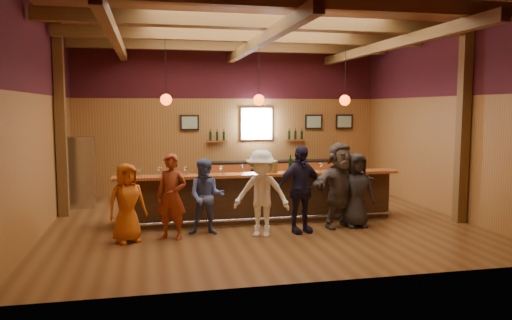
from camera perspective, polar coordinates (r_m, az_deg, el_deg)
The scene contains 27 objects.
room at distance 11.04m, azimuth 0.27°, elevation 9.53°, with size 9.04×9.00×4.52m.
bar_counter at distance 11.29m, azimuth 0.24°, elevation -4.26°, with size 6.30×1.07×1.11m.
back_bar_cabinet at distance 15.00m, azimuth 1.73°, elevation -1.88°, with size 4.00×0.52×0.95m.
window at distance 15.00m, azimuth 0.06°, elevation 4.15°, with size 0.95×0.09×0.95m.
framed_pictures at distance 15.19m, azimuth 3.27°, elevation 4.36°, with size 5.35×0.05×0.45m.
wine_shelves at distance 14.95m, azimuth 0.11°, elevation 2.50°, with size 3.00×0.18×0.30m.
pendant_lights at distance 10.97m, azimuth 0.33°, elevation 6.91°, with size 4.24×0.24×1.37m.
stainless_fridge at distance 13.52m, azimuth -19.42°, elevation -1.28°, with size 0.70×0.70×1.80m, color silver.
customer_orange at distance 9.71m, azimuth -14.53°, elevation -4.77°, with size 0.73×0.48×1.50m, color #BF5411.
customer_redvest at distance 9.76m, azimuth -9.61°, elevation -4.13°, with size 0.60×0.40×1.66m, color maroon.
customer_denim at distance 10.03m, azimuth -5.69°, elevation -4.20°, with size 0.74×0.58×1.52m, color #45558A.
customer_white at distance 9.83m, azimuth 0.64°, elevation -3.83°, with size 1.10×0.64×1.71m, color white.
customer_navy at distance 10.14m, azimuth 5.06°, elevation -3.36°, with size 1.04×0.43×1.78m, color #1C1830.
customer_brown at distance 10.70m, azimuth 9.53°, elevation -2.82°, with size 1.68×0.54×1.81m, color #4D433D.
customer_dark at distance 10.81m, azimuth 11.39°, elevation -3.41°, with size 0.77×0.50×1.58m, color #252427.
bartender at distance 12.07m, azimuth 0.49°, elevation -2.51°, with size 0.54×0.36×1.49m, color black.
ice_bucket at distance 10.96m, azimuth 1.85°, elevation -0.76°, with size 0.24×0.24×0.27m, color brown.
bottle_a at distance 11.11m, azimuth 3.93°, elevation -0.66°, with size 0.08×0.08×0.35m.
bottle_b at distance 11.20m, azimuth 3.98°, elevation -0.55°, with size 0.08×0.08×0.38m.
glass_a at distance 10.68m, azimuth -13.13°, elevation -1.11°, with size 0.08×0.08×0.18m.
glass_b at distance 10.59m, azimuth -10.96°, elevation -1.06°, with size 0.09×0.09×0.20m.
glass_c at distance 10.70m, azimuth -8.04°, elevation -1.01°, with size 0.08×0.08×0.18m.
glass_d at distance 10.65m, azimuth -3.99°, elevation -0.96°, with size 0.08×0.08×0.19m.
glass_e at distance 10.87m, azimuth -1.55°, elevation -0.79°, with size 0.09×0.09×0.19m.
glass_f at distance 11.11m, azimuth 4.35°, elevation -0.78°, with size 0.07×0.07×0.16m.
glass_g at distance 11.24m, azimuth 7.39°, elevation -0.62°, with size 0.09×0.09×0.19m.
glass_h at distance 11.39m, azimuth 10.39°, elevation -0.64°, with size 0.08×0.08×0.18m.
Camera 1 is at (-2.37, -10.71, 2.53)m, focal length 35.00 mm.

